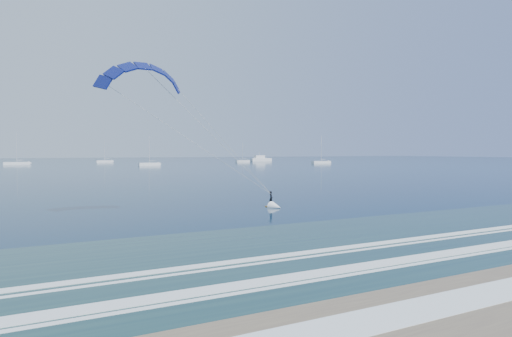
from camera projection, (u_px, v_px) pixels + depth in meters
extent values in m
plane|color=#072642|center=(443.00, 300.00, 18.03)|extent=(900.00, 900.00, 0.00)
cube|color=#1E423F|center=(322.00, 258.00, 25.07)|extent=(600.00, 22.00, 0.03)
cube|color=white|center=(413.00, 289.00, 19.35)|extent=(600.00, 0.90, 0.07)
cube|color=white|center=(351.00, 268.00, 22.87)|extent=(600.00, 1.10, 0.07)
cube|color=white|center=(306.00, 253.00, 26.39)|extent=(600.00, 0.70, 0.07)
cube|color=white|center=(454.00, 301.00, 17.59)|extent=(600.00, 2.00, 0.02)
cube|color=orange|center=(271.00, 206.00, 48.92)|extent=(1.29, 0.41, 0.07)
imported|color=black|center=(271.00, 198.00, 48.89)|extent=(0.61, 0.69, 1.59)
cone|color=white|center=(276.00, 207.00, 47.70)|extent=(1.31, 1.74, 1.10)
cube|color=white|center=(261.00, 160.00, 275.23)|extent=(13.12, 3.50, 1.92)
cube|color=white|center=(259.00, 157.00, 274.69)|extent=(6.12, 2.80, 1.75)
cylinder|color=silver|center=(259.00, 154.00, 274.62)|extent=(0.16, 0.16, 2.00)
cube|color=white|center=(17.00, 163.00, 205.14)|extent=(10.83, 2.40, 1.20)
cylinder|color=silver|center=(17.00, 147.00, 204.87)|extent=(0.18, 0.18, 13.11)
cylinder|color=silver|center=(20.00, 160.00, 205.65)|extent=(2.60, 0.12, 0.12)
cube|color=white|center=(149.00, 164.00, 192.33)|extent=(8.95, 2.40, 1.20)
cylinder|color=silver|center=(149.00, 149.00, 192.10)|extent=(0.18, 0.18, 11.19)
cylinder|color=silver|center=(152.00, 161.00, 192.85)|extent=(2.60, 0.12, 0.12)
cube|color=white|center=(105.00, 161.00, 244.77)|extent=(8.59, 2.40, 1.20)
cylinder|color=silver|center=(104.00, 151.00, 244.56)|extent=(0.18, 0.18, 10.49)
cylinder|color=silver|center=(107.00, 159.00, 245.29)|extent=(2.60, 0.12, 0.12)
cube|color=white|center=(243.00, 161.00, 250.06)|extent=(7.69, 2.40, 1.20)
cylinder|color=silver|center=(243.00, 152.00, 249.86)|extent=(0.18, 0.18, 9.44)
cylinder|color=silver|center=(245.00, 159.00, 250.58)|extent=(2.60, 0.12, 0.12)
cube|color=white|center=(321.00, 162.00, 227.69)|extent=(10.42, 2.40, 1.20)
cylinder|color=silver|center=(321.00, 148.00, 227.43)|extent=(0.18, 0.18, 12.69)
cylinder|color=silver|center=(323.00, 159.00, 228.21)|extent=(2.60, 0.12, 0.12)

